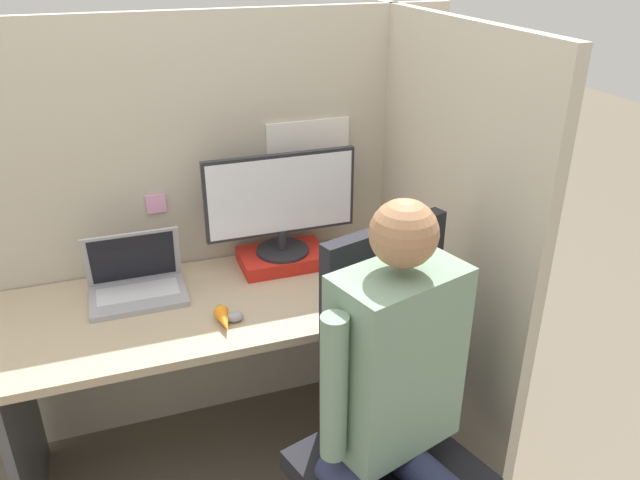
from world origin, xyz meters
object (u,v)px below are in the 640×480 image
Objects in this scene: laptop at (137,284)px; person at (397,406)px; paper_box at (283,258)px; stapler at (396,274)px; office_chair at (385,414)px; carrot_toy at (224,320)px; monitor at (281,201)px.

laptop is 0.25× the size of person.
paper_box is 0.99× the size of laptop.
paper_box is at bearing 93.34° from person.
stapler is at bearing -12.87° from laptop.
office_chair reaches higher than laptop.
carrot_toy is at bearing -49.77° from laptop.
laptop reaches higher than carrot_toy.
carrot_toy is 0.58m from office_chair.
paper_box is 0.55m from laptop.
carrot_toy is at bearing -130.22° from monitor.
laptop is 0.92m from stapler.
stapler is 1.01× the size of carrot_toy.
stapler is 0.11× the size of person.
paper_box is at bearing 143.36° from stapler.
monitor is 4.08× the size of carrot_toy.
carrot_toy is at bearing -130.44° from paper_box.
person is at bearing -86.66° from paper_box.
office_chair is at bearing -81.90° from paper_box.
monitor is at bearing 98.07° from office_chair.
person is (-0.30, -0.64, -0.00)m from stapler.
office_chair is 0.86× the size of person.
stapler reaches higher than carrot_toy.
person reaches higher than stapler.
laptop reaches higher than stapler.
monitor is 1.74× the size of laptop.
office_chair is at bearing -117.96° from stapler.
carrot_toy is 0.65m from person.
office_chair is at bearing -43.43° from carrot_toy.
person is (-0.05, -0.17, 0.19)m from office_chair.
monitor is 4.02× the size of stapler.
person reaches higher than office_chair.
stapler is (0.35, -0.26, 0.00)m from paper_box.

